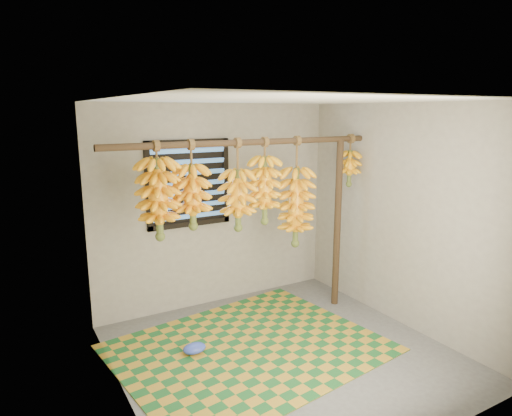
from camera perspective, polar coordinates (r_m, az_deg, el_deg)
floor at (r=4.65m, az=3.56°, el=-17.83°), size 3.00×3.00×0.01m
ceiling at (r=4.04m, az=4.01°, el=13.36°), size 3.00×3.00×0.01m
wall_back at (r=5.47m, az=-5.01°, el=0.25°), size 3.00×0.01×2.40m
wall_left at (r=3.61m, az=-16.67°, el=-6.38°), size 0.01×3.00×2.40m
wall_right at (r=5.15m, az=17.83°, el=-1.00°), size 0.01×3.00×2.40m
window at (r=5.25m, az=-8.40°, el=3.02°), size 1.00×0.04×1.00m
hanging_pole at (r=4.65m, az=-0.93°, el=8.20°), size 3.00×0.06×0.06m
support_post at (r=5.48m, az=10.14°, el=-2.00°), size 0.08×0.08×2.00m
woven_mat at (r=4.74m, az=-0.83°, el=-17.07°), size 2.72×2.29×0.01m
plastic_bag at (r=4.66m, az=-7.71°, el=-16.98°), size 0.24×0.18×0.09m
banana_bunch_a at (r=4.44m, az=-7.95°, el=1.42°), size 0.34×0.34×0.86m
banana_bunch_b at (r=4.33m, az=-12.09°, el=1.11°), size 0.38×0.38×0.92m
banana_bunch_c at (r=4.66m, az=-2.27°, el=1.03°), size 0.36×0.36×0.94m
banana_bunch_d at (r=4.80m, az=1.09°, el=2.28°), size 0.32×0.32×0.91m
banana_bunch_e at (r=5.06m, az=5.00°, el=0.12°), size 0.40×0.40×1.22m
banana_bunch_f at (r=5.46m, az=11.60°, el=4.91°), size 0.26×0.26×0.60m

